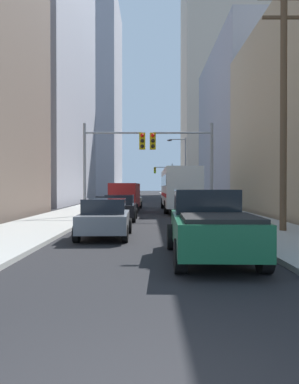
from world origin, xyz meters
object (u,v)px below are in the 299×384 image
(traffic_signal_far_right, at_px, (165,175))
(traffic_signal_near_right, at_px, (186,154))
(city_bus, at_px, (180,188))
(sedan_black, at_px, (121,207))
(pickup_truck_green, at_px, (211,225))
(sedan_grey, at_px, (106,218))
(cargo_van_red, at_px, (126,196))
(traffic_signal_near_left, at_px, (112,154))
(sedan_beige, at_px, (133,200))

(traffic_signal_far_right, bearing_deg, traffic_signal_near_right, -90.46)
(city_bus, relative_size, sedan_black, 2.74)
(pickup_truck_green, relative_size, sedan_grey, 1.29)
(cargo_van_red, height_order, sedan_grey, cargo_van_red)
(traffic_signal_near_left, bearing_deg, sedan_grey, -85.82)
(city_bus, height_order, traffic_signal_near_left, traffic_signal_near_left)
(pickup_truck_green, height_order, sedan_black, pickup_truck_green)
(sedan_beige, xyz_separation_m, traffic_signal_near_right, (3.91, -12.19, 3.28))
(pickup_truck_green, distance_m, sedan_grey, 5.59)
(traffic_signal_near_left, distance_m, traffic_signal_far_right, 43.17)
(sedan_grey, distance_m, traffic_signal_near_right, 10.79)
(sedan_grey, xyz_separation_m, traffic_signal_far_right, (4.29, 52.37, 3.25))
(pickup_truck_green, distance_m, sedan_beige, 26.32)
(sedan_black, xyz_separation_m, traffic_signal_near_right, (3.96, 1.74, 3.28))
(city_bus, xyz_separation_m, sedan_beige, (-4.08, 5.15, -1.16))
(sedan_grey, height_order, sedan_black, same)
(sedan_black, bearing_deg, sedan_grey, -89.97)
(sedan_black, relative_size, traffic_signal_near_right, 0.70)
(pickup_truck_green, relative_size, traffic_signal_far_right, 0.91)
(pickup_truck_green, bearing_deg, city_bus, 88.03)
(city_bus, bearing_deg, traffic_signal_near_right, -91.38)
(pickup_truck_green, height_order, cargo_van_red, cargo_van_red)
(sedan_grey, xyz_separation_m, traffic_signal_near_right, (3.95, 9.49, 3.28))
(sedan_grey, relative_size, sedan_black, 1.01)
(cargo_van_red, xyz_separation_m, sedan_black, (0.17, -7.69, -0.52))
(cargo_van_red, distance_m, traffic_signal_near_right, 7.76)
(traffic_signal_near_right, relative_size, traffic_signal_far_right, 1.00)
(pickup_truck_green, distance_m, cargo_van_red, 20.20)
(cargo_van_red, distance_m, traffic_signal_near_left, 6.59)
(traffic_signal_far_right, bearing_deg, pickup_truck_green, -90.90)
(sedan_grey, height_order, sedan_beige, same)
(sedan_grey, relative_size, traffic_signal_near_right, 0.71)
(pickup_truck_green, xyz_separation_m, traffic_signal_near_left, (-4.09, 13.92, 3.12))
(city_bus, distance_m, traffic_signal_far_right, 35.90)
(pickup_truck_green, xyz_separation_m, traffic_signal_far_right, (0.89, 56.80, 3.08))
(sedan_black, distance_m, traffic_signal_near_left, 3.77)
(sedan_black, relative_size, traffic_signal_near_left, 0.70)
(sedan_grey, bearing_deg, cargo_van_red, 90.65)
(cargo_van_red, distance_m, sedan_black, 7.71)
(sedan_grey, relative_size, sedan_beige, 1.01)
(traffic_signal_far_right, bearing_deg, sedan_black, -95.50)
(traffic_signal_far_right, bearing_deg, sedan_grey, -94.69)
(pickup_truck_green, relative_size, cargo_van_red, 1.03)
(traffic_signal_near_left, bearing_deg, cargo_van_red, 85.01)
(cargo_van_red, relative_size, traffic_signal_far_right, 0.88)
(cargo_van_red, height_order, sedan_black, cargo_van_red)
(city_bus, height_order, sedan_black, city_bus)
(traffic_signal_far_right, bearing_deg, cargo_van_red, -96.90)
(cargo_van_red, xyz_separation_m, sedan_beige, (0.22, 6.23, -0.52))
(sedan_black, relative_size, sedan_beige, 1.00)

